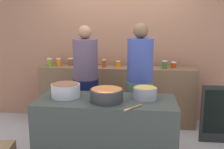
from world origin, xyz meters
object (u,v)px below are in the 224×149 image
at_px(wooden_spoon, 133,108).
at_px(preserve_jar_6, 164,65).
at_px(preserve_jar_1, 59,62).
at_px(chalkboard_sign, 220,114).
at_px(preserve_jar_7, 174,65).
at_px(preserve_jar_0, 50,62).
at_px(cooking_pot_left, 66,90).
at_px(cook_with_tongs, 86,90).
at_px(preserve_jar_3, 104,63).
at_px(preserve_jar_2, 71,62).
at_px(preserve_jar_5, 147,64).
at_px(preserve_jar_4, 118,64).
at_px(cook_in_cap, 139,93).
at_px(cooking_pot_center, 107,95).
at_px(cooking_pot_right, 145,93).

bearing_deg(wooden_spoon, preserve_jar_6, 74.56).
relative_size(preserve_jar_1, chalkboard_sign, 0.15).
bearing_deg(preserve_jar_7, preserve_jar_1, -179.41).
xyz_separation_m(preserve_jar_6, wooden_spoon, (-0.46, -1.67, -0.20)).
xyz_separation_m(preserve_jar_0, cooking_pot_left, (0.66, -1.32, -0.13)).
height_order(preserve_jar_6, chalkboard_sign, preserve_jar_6).
distance_m(preserve_jar_7, cook_with_tongs, 1.57).
relative_size(preserve_jar_6, cook_with_tongs, 0.08).
xyz_separation_m(preserve_jar_3, preserve_jar_7, (1.18, 0.08, -0.02)).
distance_m(preserve_jar_2, preserve_jar_6, 1.63).
xyz_separation_m(preserve_jar_1, preserve_jar_5, (1.54, 0.01, -0.01)).
relative_size(preserve_jar_5, preserve_jar_6, 0.76).
bearing_deg(preserve_jar_1, preserve_jar_4, 0.72).
bearing_deg(preserve_jar_5, preserve_jar_1, -179.75).
relative_size(preserve_jar_2, cook_with_tongs, 0.08).
bearing_deg(cook_in_cap, preserve_jar_4, 113.93).
bearing_deg(preserve_jar_5, chalkboard_sign, -29.65).
height_order(preserve_jar_3, cooking_pot_center, preserve_jar_3).
height_order(preserve_jar_0, preserve_jar_4, preserve_jar_0).
relative_size(preserve_jar_0, cooking_pot_right, 0.48).
relative_size(cooking_pot_left, cook_with_tongs, 0.21).
height_order(preserve_jar_2, cooking_pot_right, preserve_jar_2).
distance_m(preserve_jar_2, cooking_pot_center, 1.76).
distance_m(preserve_jar_1, cooking_pot_right, 2.04).
height_order(preserve_jar_4, preserve_jar_5, preserve_jar_4).
height_order(preserve_jar_0, preserve_jar_6, preserve_jar_0).
xyz_separation_m(preserve_jar_6, preserve_jar_7, (0.16, 0.08, -0.01)).
bearing_deg(preserve_jar_1, wooden_spoon, -51.48).
bearing_deg(preserve_jar_4, preserve_jar_2, 179.00).
height_order(preserve_jar_1, preserve_jar_7, preserve_jar_1).
xyz_separation_m(preserve_jar_0, preserve_jar_2, (0.35, 0.09, -0.00)).
height_order(preserve_jar_1, preserve_jar_5, preserve_jar_1).
bearing_deg(cook_in_cap, preserve_jar_6, 63.39).
xyz_separation_m(cooking_pot_right, chalkboard_sign, (1.13, 0.74, -0.50)).
distance_m(preserve_jar_7, cooking_pot_center, 1.80).
bearing_deg(preserve_jar_0, cook_with_tongs, -40.06).
bearing_deg(preserve_jar_5, preserve_jar_0, -177.58).
bearing_deg(preserve_jar_6, cooking_pot_left, -134.89).
bearing_deg(chalkboard_sign, preserve_jar_5, 150.35).
xyz_separation_m(preserve_jar_0, wooden_spoon, (1.52, -1.67, -0.20)).
height_order(preserve_jar_1, preserve_jar_4, preserve_jar_1).
bearing_deg(preserve_jar_2, preserve_jar_7, -0.23).
bearing_deg(preserve_jar_5, cook_in_cap, -96.88).
xyz_separation_m(cook_with_tongs, cook_in_cap, (0.80, -0.14, 0.02)).
distance_m(cooking_pot_left, cooking_pot_center, 0.55).
xyz_separation_m(preserve_jar_7, cook_in_cap, (-0.56, -0.88, -0.26)).
bearing_deg(wooden_spoon, preserve_jar_7, 70.52).
bearing_deg(cooking_pot_center, preserve_jar_1, 125.04).
bearing_deg(cooking_pot_left, preserve_jar_4, 69.20).
relative_size(preserve_jar_4, chalkboard_sign, 0.12).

